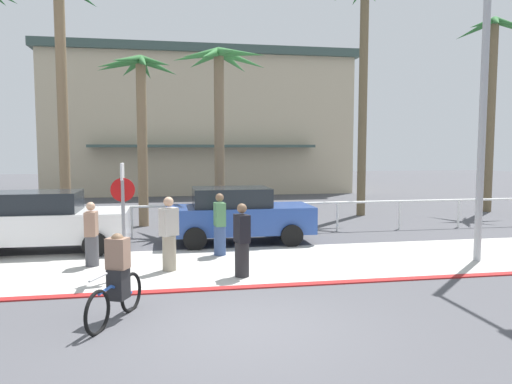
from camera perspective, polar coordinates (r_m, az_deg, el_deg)
name	(u,v)px	position (r m, az deg, el deg)	size (l,w,h in m)	color
ground_plane	(201,228)	(17.88, -6.43, -4.19)	(80.00, 80.00, 0.00)	#4C4C51
sidewalk_strip	(217,265)	(12.21, -4.55, -8.51)	(44.00, 4.00, 0.02)	beige
curb_paint	(227,288)	(10.28, -3.40, -11.09)	(44.00, 0.24, 0.03)	maroon
building_backdrop	(199,124)	(33.81, -6.60, 7.90)	(19.48, 9.60, 9.02)	#BCAD8E
rail_fence	(204,210)	(16.28, -6.10, -2.11)	(27.88, 0.08, 1.04)	white
stop_sign_bike_lane	(123,204)	(11.08, -15.20, -1.31)	(0.52, 0.56, 2.56)	gray
streetlight_curb	(490,91)	(13.42, 25.54, 10.58)	(0.24, 2.54, 7.50)	#9EA0A5
palm_tree_3	(61,46)	(18.85, -21.71, 15.45)	(2.99, 3.24, 8.74)	#846B4C
palm_tree_4	(140,93)	(18.60, -13.36, 11.11)	(3.00, 3.30, 6.23)	#846B4C
palm_tree_5	(220,87)	(17.85, -4.26, 12.12)	(3.38, 3.47, 6.43)	#756047
palm_tree_6	(363,46)	(21.82, 12.38, 16.20)	(3.33, 2.84, 9.80)	brown
palm_tree_7	(492,75)	(24.77, 25.78, 12.12)	(2.98, 3.17, 8.66)	brown
car_white_1	(44,221)	(14.81, -23.40, -3.12)	(4.40, 2.02, 1.69)	white
car_blue_2	(238,214)	(14.93, -2.16, -2.63)	(4.40, 2.02, 1.69)	#284793
cyclist_blue_0	(117,279)	(8.65, -15.86, -9.76)	(0.78, 1.69, 1.50)	black
pedestrian_0	(220,227)	(13.18, -4.24, -4.08)	(0.35, 0.42, 1.68)	#384C7A
pedestrian_1	(169,237)	(11.68, -10.07, -5.14)	(0.48, 0.45, 1.76)	gray
pedestrian_2	(242,243)	(10.97, -1.65, -6.00)	(0.39, 0.45, 1.67)	#232326
pedestrian_3	(92,237)	(12.61, -18.57, -5.00)	(0.34, 0.42, 1.59)	#4C4C51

